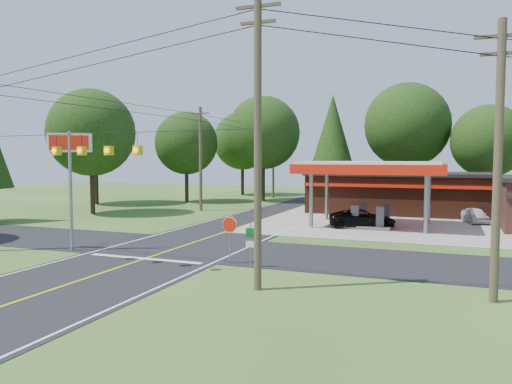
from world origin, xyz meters
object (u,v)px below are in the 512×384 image
(gas_canopy, at_px, (372,170))
(sedan_car, at_px, (475,215))
(suv_car, at_px, (362,219))
(octagonal_stop_sign, at_px, (230,228))
(big_stop_sign, at_px, (70,163))

(gas_canopy, relative_size, sedan_car, 2.99)
(sedan_car, bearing_deg, gas_canopy, -162.37)
(gas_canopy, bearing_deg, suv_car, -113.45)
(gas_canopy, distance_m, octagonal_stop_sign, 16.83)
(suv_car, height_order, octagonal_stop_sign, octagonal_stop_sign)
(suv_car, xyz_separation_m, sedan_car, (7.91, 5.93, -0.07))
(suv_car, relative_size, big_stop_sign, 0.73)
(sedan_car, distance_m, octagonal_stop_sign, 23.99)
(gas_canopy, height_order, suv_car, gas_canopy)
(sedan_car, xyz_separation_m, big_stop_sign, (-21.41, -20.97, 4.29))
(gas_canopy, relative_size, big_stop_sign, 1.60)
(suv_car, bearing_deg, sedan_car, -67.05)
(sedan_car, relative_size, big_stop_sign, 0.54)
(gas_canopy, xyz_separation_m, octagonal_stop_sign, (-4.50, -16.01, -2.53))
(sedan_car, distance_m, big_stop_sign, 30.27)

